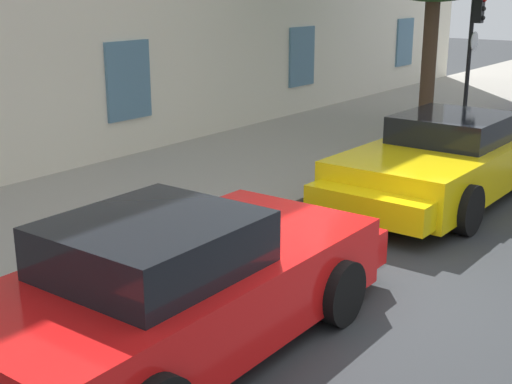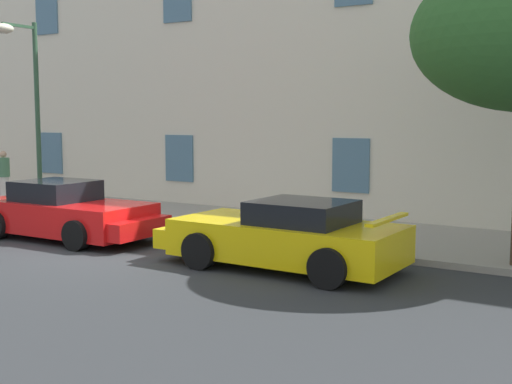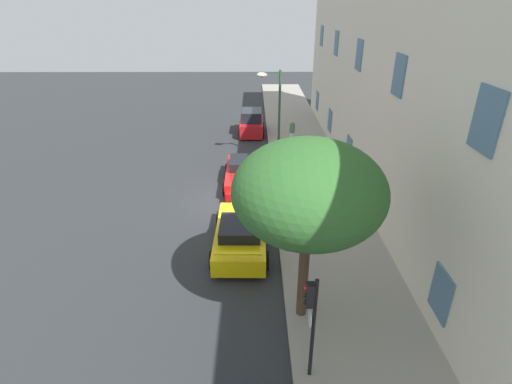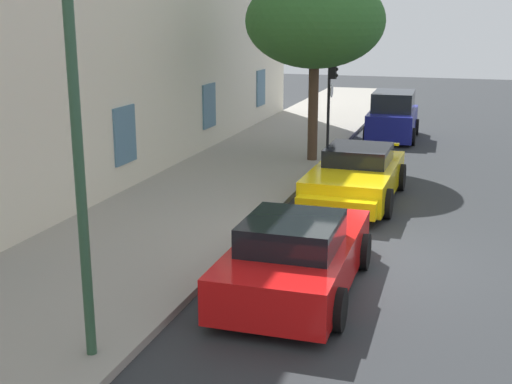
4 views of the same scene
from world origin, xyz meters
The scene contains 5 objects.
ground_plane centered at (0.00, 0.00, 0.00)m, with size 80.00×80.00×0.00m, color #2B2D30.
sidewalk centered at (0.00, 4.62, 0.07)m, with size 60.00×4.35×0.14m, color gray.
sportscar_red_lead centered at (-1.71, 0.89, 0.61)m, with size 4.74×2.20×1.39m.
sportscar_yellow_flank centered at (4.12, 0.89, 0.62)m, with size 4.88×2.26×1.35m.
traffic_light centered at (10.48, 2.81, 2.28)m, with size 0.44×0.36×3.14m.
Camera 1 is at (-6.24, -3.32, 3.34)m, focal length 49.02 mm.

